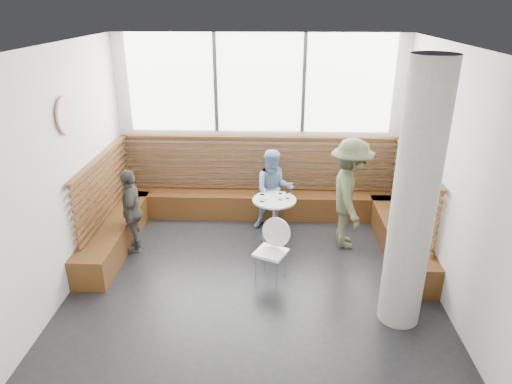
{
  "coord_description": "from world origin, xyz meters",
  "views": [
    {
      "loc": [
        0.26,
        -5.35,
        3.69
      ],
      "look_at": [
        0.0,
        1.0,
        1.0
      ],
      "focal_mm": 32.0,
      "sensor_mm": 36.0,
      "label": 1
    }
  ],
  "objects_px": {
    "child_left": "(132,211)",
    "cafe_chair": "(271,245)",
    "cafe_table": "(274,211)",
    "concrete_column": "(414,201)",
    "child_back": "(274,190)",
    "adult_man": "(350,194)"
  },
  "relations": [
    {
      "from": "child_back",
      "to": "child_left",
      "type": "bearing_deg",
      "value": -165.81
    },
    {
      "from": "concrete_column",
      "to": "adult_man",
      "type": "height_order",
      "value": "concrete_column"
    },
    {
      "from": "adult_man",
      "to": "concrete_column",
      "type": "bearing_deg",
      "value": -167.63
    },
    {
      "from": "concrete_column",
      "to": "cafe_table",
      "type": "xyz_separation_m",
      "value": [
        -1.57,
        1.96,
        -1.08
      ]
    },
    {
      "from": "concrete_column",
      "to": "cafe_table",
      "type": "distance_m",
      "value": 2.73
    },
    {
      "from": "cafe_table",
      "to": "child_left",
      "type": "relative_size",
      "value": 0.54
    },
    {
      "from": "cafe_chair",
      "to": "adult_man",
      "type": "height_order",
      "value": "adult_man"
    },
    {
      "from": "cafe_chair",
      "to": "child_back",
      "type": "relative_size",
      "value": 0.63
    },
    {
      "from": "cafe_table",
      "to": "cafe_chair",
      "type": "xyz_separation_m",
      "value": [
        -0.04,
        -1.12,
        -0.0
      ]
    },
    {
      "from": "adult_man",
      "to": "cafe_chair",
      "type": "bearing_deg",
      "value": 129.54
    },
    {
      "from": "cafe_table",
      "to": "cafe_chair",
      "type": "height_order",
      "value": "cafe_chair"
    },
    {
      "from": "adult_man",
      "to": "child_left",
      "type": "bearing_deg",
      "value": 95.09
    },
    {
      "from": "cafe_table",
      "to": "concrete_column",
      "type": "bearing_deg",
      "value": -51.34
    },
    {
      "from": "concrete_column",
      "to": "cafe_table",
      "type": "bearing_deg",
      "value": 128.66
    },
    {
      "from": "child_left",
      "to": "cafe_table",
      "type": "bearing_deg",
      "value": 89.14
    },
    {
      "from": "concrete_column",
      "to": "cafe_chair",
      "type": "xyz_separation_m",
      "value": [
        -1.61,
        0.84,
        -1.08
      ]
    },
    {
      "from": "concrete_column",
      "to": "cafe_table",
      "type": "relative_size",
      "value": 4.41
    },
    {
      "from": "cafe_chair",
      "to": "adult_man",
      "type": "bearing_deg",
      "value": 64.1
    },
    {
      "from": "concrete_column",
      "to": "child_back",
      "type": "xyz_separation_m",
      "value": [
        -1.58,
        2.4,
        -0.9
      ]
    },
    {
      "from": "child_left",
      "to": "cafe_chair",
      "type": "bearing_deg",
      "value": 60.45
    },
    {
      "from": "cafe_chair",
      "to": "child_left",
      "type": "height_order",
      "value": "child_left"
    },
    {
      "from": "cafe_chair",
      "to": "child_back",
      "type": "distance_m",
      "value": 1.57
    }
  ]
}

